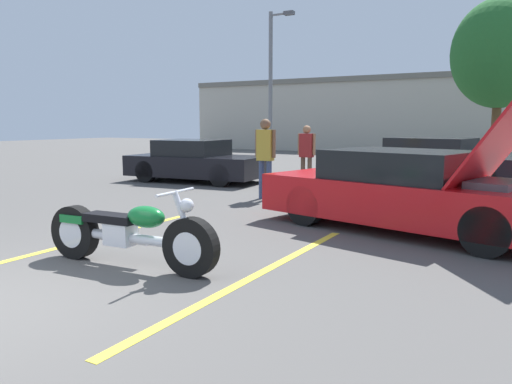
{
  "coord_description": "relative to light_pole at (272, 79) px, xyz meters",
  "views": [
    {
      "loc": [
        4.63,
        -2.45,
        1.74
      ],
      "look_at": [
        1.28,
        3.39,
        0.8
      ],
      "focal_mm": 35.0,
      "sensor_mm": 36.0,
      "label": 1
    }
  ],
  "objects": [
    {
      "name": "light_pole",
      "position": [
        0.0,
        0.0,
        0.0
      ],
      "size": [
        1.21,
        0.28,
        6.61
      ],
      "color": "slate",
      "rests_on": "ground"
    },
    {
      "name": "parking_stripe_foreground",
      "position": [
        4.99,
        -15.36,
        -3.67
      ],
      "size": [
        0.12,
        4.97,
        0.01
      ],
      "primitive_type": "cube",
      "color": "yellow",
      "rests_on": "ground"
    },
    {
      "name": "parked_car_mid_row",
      "position": [
        8.2,
        -5.69,
        -3.04
      ],
      "size": [
        4.99,
        2.6,
        1.32
      ],
      "rotation": [
        0.0,
        0.0,
        -0.18
      ],
      "color": "black",
      "rests_on": "ground"
    },
    {
      "name": "spectator_by_show_car",
      "position": [
        5.32,
        -10.3,
        -2.58
      ],
      "size": [
        0.52,
        0.24,
        1.82
      ],
      "color": "#38476B",
      "rests_on": "ground"
    },
    {
      "name": "motorcycle",
      "position": [
        6.51,
        -15.88,
        -3.27
      ],
      "size": [
        2.47,
        0.7,
        0.98
      ],
      "rotation": [
        0.0,
        0.0,
        0.06
      ],
      "color": "black",
      "rests_on": "ground"
    },
    {
      "name": "tree_background",
      "position": [
        9.22,
        0.16,
        0.53
      ],
      "size": [
        3.42,
        3.42,
        6.19
      ],
      "color": "brown",
      "rests_on": "ground"
    },
    {
      "name": "spectator_midground",
      "position": [
        5.21,
        -7.77,
        -2.69
      ],
      "size": [
        0.52,
        0.22,
        1.66
      ],
      "color": "brown",
      "rests_on": "ground"
    },
    {
      "name": "parking_stripe_middle",
      "position": [
        8.02,
        -15.36,
        -3.67
      ],
      "size": [
        0.12,
        4.97,
        0.01
      ],
      "primitive_type": "cube",
      "color": "yellow",
      "rests_on": "ground"
    },
    {
      "name": "far_building",
      "position": [
        6.14,
        9.88,
        -1.34
      ],
      "size": [
        32.0,
        4.2,
        4.4
      ],
      "color": "#B2AD9E",
      "rests_on": "ground"
    },
    {
      "name": "parked_car_left_row",
      "position": [
        1.86,
        -8.3,
        -3.09
      ],
      "size": [
        4.18,
        2.18,
        1.24
      ],
      "rotation": [
        0.0,
        0.0,
        0.08
      ],
      "color": "black",
      "rests_on": "ground"
    },
    {
      "name": "show_car_hood_open",
      "position": [
        8.97,
        -12.13,
        -3.04
      ],
      "size": [
        5.08,
        2.87,
        2.21
      ],
      "rotation": [
        0.0,
        0.0,
        -0.24
      ],
      "color": "red",
      "rests_on": "ground"
    }
  ]
}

